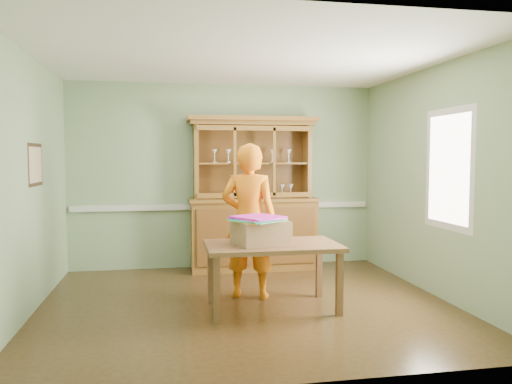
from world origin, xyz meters
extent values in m
plane|color=#493117|center=(0.00, 0.00, 0.00)|extent=(4.50, 4.50, 0.00)
plane|color=white|center=(0.00, 0.00, 2.70)|extent=(4.50, 4.50, 0.00)
plane|color=gray|center=(0.00, 2.00, 1.35)|extent=(4.50, 0.00, 4.50)
plane|color=gray|center=(-2.25, 0.00, 1.35)|extent=(0.00, 4.00, 4.00)
plane|color=gray|center=(2.25, 0.00, 1.35)|extent=(0.00, 4.00, 4.00)
plane|color=gray|center=(0.00, -2.00, 1.35)|extent=(4.50, 0.00, 4.50)
cube|color=silver|center=(0.00, 1.98, 0.90)|extent=(4.41, 0.05, 0.08)
cube|color=#352315|center=(-2.23, 0.30, 1.55)|extent=(0.03, 0.60, 0.46)
cube|color=#C7B391|center=(-2.22, 0.30, 1.55)|extent=(0.01, 0.52, 0.38)
cube|color=silver|center=(2.23, -0.30, 1.50)|extent=(0.03, 0.96, 1.36)
cube|color=white|center=(2.22, -0.30, 1.50)|extent=(0.01, 0.80, 1.20)
cube|color=brown|center=(0.38, 1.72, 0.50)|extent=(1.80, 0.55, 1.00)
cube|color=brown|center=(0.38, 1.71, 1.02)|extent=(1.86, 0.61, 0.04)
cube|color=brown|center=(0.38, 1.98, 1.57)|extent=(1.70, 0.04, 1.05)
cube|color=brown|center=(-0.44, 1.81, 1.57)|extent=(0.06, 0.38, 1.05)
cube|color=brown|center=(1.21, 1.81, 1.57)|extent=(0.06, 0.38, 1.05)
cube|color=brown|center=(0.38, 1.81, 2.12)|extent=(1.80, 0.44, 0.06)
cube|color=brown|center=(0.38, 1.79, 2.18)|extent=(1.88, 0.48, 0.06)
cube|color=brown|center=(0.38, 1.81, 1.54)|extent=(1.58, 0.33, 0.03)
imported|color=#B2B2B7|center=(0.23, 1.81, 1.14)|extent=(0.18, 0.18, 0.19)
imported|color=gold|center=(-0.07, 1.81, 1.07)|extent=(0.22, 0.22, 0.05)
cylinder|color=black|center=(0.48, 1.55, 1.20)|extent=(0.07, 0.07, 0.32)
cube|color=brown|center=(0.25, -0.21, 0.68)|extent=(1.42, 0.85, 0.05)
cube|color=brown|center=(-0.38, -0.56, 0.33)|extent=(0.07, 0.07, 0.66)
cube|color=brown|center=(-0.38, 0.14, 0.33)|extent=(0.07, 0.07, 0.66)
cube|color=brown|center=(0.88, -0.56, 0.33)|extent=(0.07, 0.07, 0.66)
cube|color=brown|center=(0.88, 0.14, 0.33)|extent=(0.07, 0.07, 0.66)
cube|color=#A88057|center=(0.12, -0.22, 0.83)|extent=(0.63, 0.55, 0.25)
cube|color=orange|center=(0.09, -0.25, 0.96)|extent=(0.61, 0.61, 0.01)
cube|color=#37BE7B|center=(0.09, -0.25, 0.97)|extent=(0.61, 0.61, 0.01)
cube|color=#31BFEB|center=(0.09, -0.25, 0.98)|extent=(0.61, 0.61, 0.01)
cube|color=pink|center=(0.09, -0.25, 0.99)|extent=(0.61, 0.61, 0.01)
cube|color=#CF1FC8|center=(0.09, -0.25, 1.00)|extent=(0.61, 0.61, 0.01)
cube|color=#DD21B8|center=(0.09, -0.25, 1.01)|extent=(0.61, 0.61, 0.01)
imported|color=orange|center=(0.08, 0.29, 0.90)|extent=(0.76, 0.63, 1.79)
camera|label=1|loc=(-0.87, -5.37, 1.63)|focal=35.00mm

